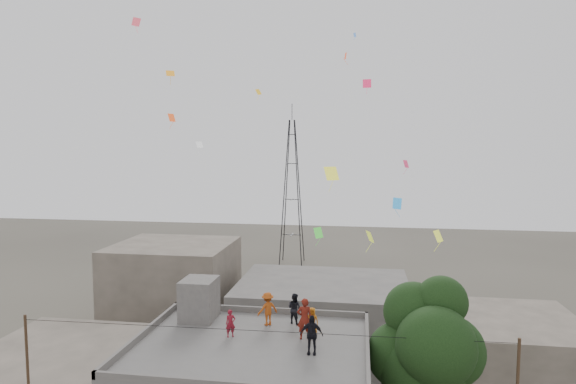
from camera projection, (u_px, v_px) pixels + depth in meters
name	position (u px, v px, depth m)	size (l,w,h in m)	color
parapet	(251.00, 341.00, 20.59)	(10.00, 8.00, 0.30)	#53504D
stair_head_box	(199.00, 299.00, 23.55)	(1.60, 1.80, 2.00)	#53504D
neighbor_north	(323.00, 316.00, 34.41)	(12.00, 9.00, 5.00)	#53504D
neighbor_northwest	(174.00, 287.00, 38.09)	(9.00, 8.00, 7.00)	#574F44
neighbor_east	(518.00, 354.00, 28.70)	(7.00, 8.00, 4.40)	#574F44
tree	(426.00, 349.00, 20.08)	(4.90, 4.60, 9.10)	black
transmission_tower	(292.00, 192.00, 60.32)	(2.97, 2.97, 20.01)	black
person_red_adult	(304.00, 319.00, 21.08)	(0.67, 0.44, 1.84)	maroon
person_orange_child	(312.00, 321.00, 21.65)	(0.60, 0.39, 1.23)	#B96615
person_dark_child	(294.00, 308.00, 23.00)	(0.71, 0.55, 1.46)	black
person_dark_adult	(311.00, 335.00, 19.55)	(0.95, 0.39, 1.61)	black
person_orange_adult	(268.00, 309.00, 22.75)	(1.02, 0.59, 1.58)	#A44412
person_red_child	(231.00, 323.00, 21.35)	(0.44, 0.29, 1.22)	maroon
kites	(313.00, 143.00, 26.15)	(15.11, 17.20, 12.91)	#F34F19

